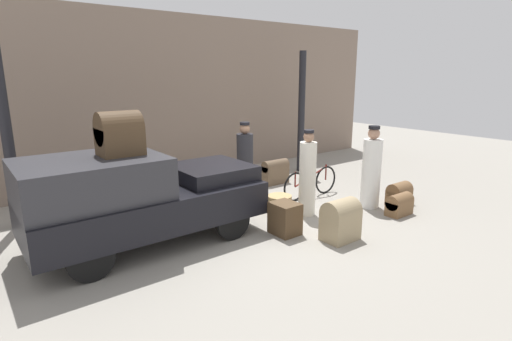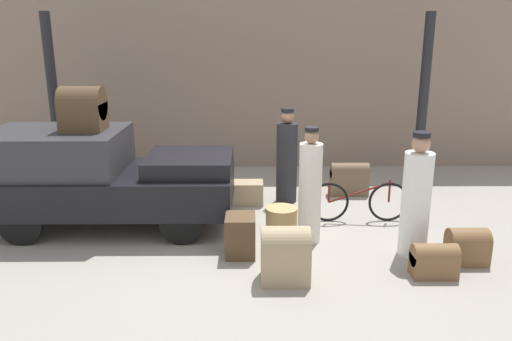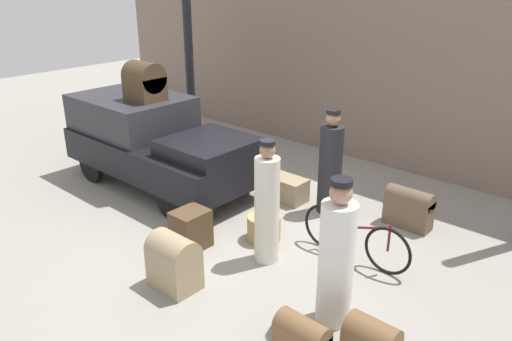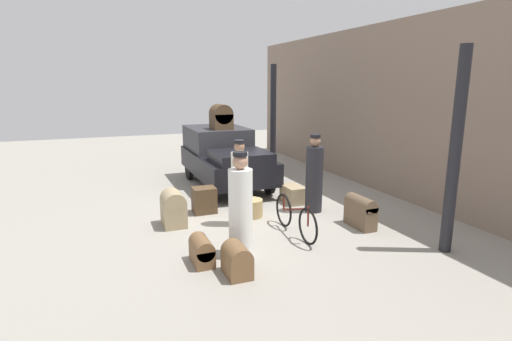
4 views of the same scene
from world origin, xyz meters
name	(u,v)px [view 2 (image 2 of 4)]	position (x,y,z in m)	size (l,w,h in m)	color
ground_plane	(244,229)	(0.00, 0.00, 0.00)	(30.00, 30.00, 0.00)	gray
station_building_facade	(246,72)	(0.00, 4.08, 2.25)	(16.00, 0.15, 4.50)	gray
canopy_pillar_left	(54,102)	(-3.91, 2.46, 1.78)	(0.20, 0.20, 3.56)	black
canopy_pillar_right	(423,102)	(3.66, 2.46, 1.78)	(0.20, 0.20, 3.56)	black
truck	(101,175)	(-2.38, 0.21, 0.88)	(3.96, 1.80, 1.63)	black
bicycle	(359,201)	(1.96, 0.33, 0.36)	(1.73, 0.04, 0.74)	black
wicker_basket	(281,219)	(0.62, -0.08, 0.20)	(0.52, 0.52, 0.39)	tan
porter_standing_middle	(287,160)	(0.80, 1.41, 0.83)	(0.40, 0.40, 1.80)	#232328
conductor_in_dark_uniform	(416,200)	(2.49, -0.99, 0.83)	(0.41, 0.41, 1.83)	white
porter_with_bicycle	(310,190)	(1.02, -0.49, 0.84)	(0.35, 0.35, 1.81)	silver
suitcase_small_leather	(240,235)	(-0.04, -0.99, 0.30)	(0.43, 0.51, 0.60)	#4C3823
trunk_wicker_pale	(467,246)	(3.17, -1.30, 0.25)	(0.55, 0.37, 0.52)	brown
trunk_umber_medium	(245,193)	(0.00, 1.28, 0.21)	(0.69, 0.43, 0.42)	#9E8966
suitcase_black_upright	(434,260)	(2.56, -1.70, 0.23)	(0.59, 0.32, 0.46)	brown
suitcase_tan_flat	(285,254)	(0.56, -1.80, 0.38)	(0.63, 0.46, 0.75)	#9E8966
trunk_large_brown	(349,178)	(2.08, 1.78, 0.35)	(0.75, 0.31, 0.66)	brown
trunk_on_truck_roof	(83,109)	(-2.57, 0.21, 1.97)	(0.66, 0.55, 0.71)	#4C3823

